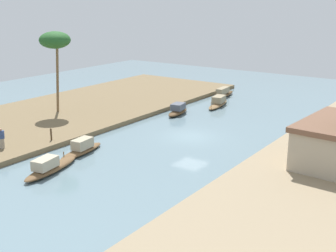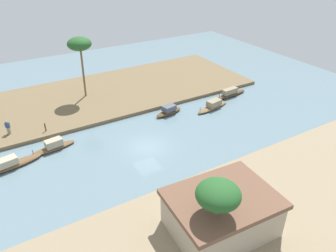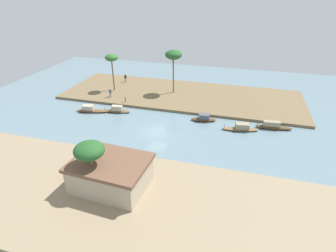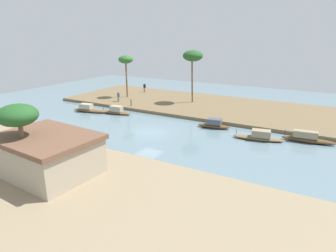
{
  "view_description": "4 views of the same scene",
  "coord_description": "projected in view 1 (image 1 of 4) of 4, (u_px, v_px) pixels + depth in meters",
  "views": [
    {
      "loc": [
        31.04,
        19.33,
        11.27
      ],
      "look_at": [
        -0.17,
        -2.49,
        0.49
      ],
      "focal_mm": 48.01,
      "sensor_mm": 36.0,
      "label": 1
    },
    {
      "loc": [
        12.57,
        25.28,
        18.61
      ],
      "look_at": [
        -3.5,
        -1.62,
        0.67
      ],
      "focal_mm": 34.81,
      "sensor_mm": 36.0,
      "label": 2
    },
    {
      "loc": [
        -10.6,
        32.1,
        18.59
      ],
      "look_at": [
        -1.25,
        -1.03,
        0.56
      ],
      "focal_mm": 29.18,
      "sensor_mm": 36.0,
      "label": 3
    },
    {
      "loc": [
        -17.02,
        25.77,
        10.45
      ],
      "look_at": [
        -2.01,
        -0.73,
        0.87
      ],
      "focal_mm": 31.0,
      "sensor_mm": 36.0,
      "label": 4
    }
  ],
  "objects": [
    {
      "name": "sampan_near_left_bank",
      "position": [
        223.0,
        94.0,
        53.38
      ],
      "size": [
        5.2,
        1.42,
        1.17
      ],
      "rotation": [
        0.0,
        0.0,
        0.09
      ],
      "color": "brown",
      "rests_on": "river_water"
    },
    {
      "name": "river_water",
      "position": [
        191.0,
        136.0,
        38.2
      ],
      "size": [
        71.93,
        71.93,
        0.0
      ],
      "primitive_type": "plane",
      "color": "slate",
      "rests_on": "ground"
    },
    {
      "name": "sampan_foreground",
      "position": [
        178.0,
        110.0,
        45.42
      ],
      "size": [
        3.91,
        1.79,
        1.12
      ],
      "rotation": [
        0.0,
        0.0,
        0.17
      ],
      "color": "brown",
      "rests_on": "river_water"
    },
    {
      "name": "sampan_with_red_awning",
      "position": [
        82.0,
        148.0,
        33.94
      ],
      "size": [
        4.67,
        1.71,
        1.13
      ],
      "rotation": [
        0.0,
        0.0,
        0.13
      ],
      "color": "brown",
      "rests_on": "river_water"
    },
    {
      "name": "sampan_downstream_large",
      "position": [
        218.0,
        102.0,
        48.96
      ],
      "size": [
        5.26,
        2.03,
        1.09
      ],
      "rotation": [
        0.0,
        0.0,
        0.18
      ],
      "color": "brown",
      "rests_on": "river_water"
    },
    {
      "name": "sampan_midstream",
      "position": [
        49.0,
        167.0,
        30.16
      ],
      "size": [
        5.27,
        2.11,
        1.15
      ],
      "rotation": [
        0.0,
        0.0,
        0.18
      ],
      "color": "brown",
      "rests_on": "river_water"
    },
    {
      "name": "mooring_post",
      "position": [
        51.0,
        134.0,
        35.75
      ],
      "size": [
        0.14,
        0.14,
        0.95
      ],
      "primitive_type": "cylinder",
      "color": "#4C3823",
      "rests_on": "riverbank_left"
    },
    {
      "name": "person_on_near_bank",
      "position": [
        2.0,
        139.0,
        33.73
      ],
      "size": [
        0.51,
        0.51,
        1.56
      ],
      "rotation": [
        0.0,
        0.0,
        5.61
      ],
      "color": "gray",
      "rests_on": "riverbank_left"
    },
    {
      "name": "riverbank_left",
      "position": [
        72.0,
        111.0,
        46.07
      ],
      "size": [
        43.16,
        15.13,
        0.42
      ],
      "primitive_type": "cube",
      "color": "brown",
      "rests_on": "ground"
    },
    {
      "name": "palm_tree_left_near",
      "position": [
        55.0,
        41.0,
        42.97
      ],
      "size": [
        3.0,
        3.0,
        7.9
      ],
      "color": "brown",
      "rests_on": "riverbank_left"
    }
  ]
}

